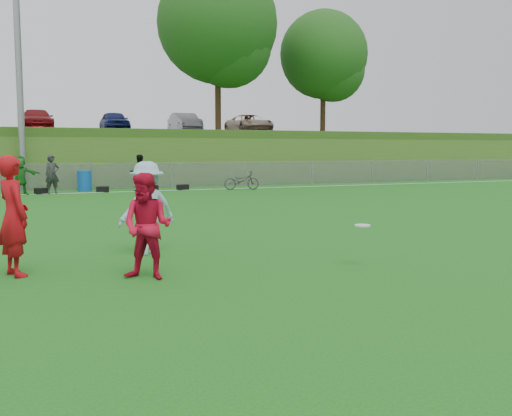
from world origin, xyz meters
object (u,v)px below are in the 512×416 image
player_red_center (147,226)px  bicycle (242,180)px  recycling_bin (84,181)px  player_blue (147,208)px  player_red_left (13,216)px  frisbee (362,225)px

player_red_center → bicycle: bearing=100.1°
recycling_bin → player_red_center: bearing=-93.1°
player_blue → bicycle: 16.91m
player_blue → bicycle: bearing=-132.9°
recycling_bin → bicycle: 7.32m
player_red_left → player_red_center: player_red_left is taller
player_red_left → player_blue: bearing=-87.7°
bicycle → player_red_center: bearing=164.4°
player_red_center → player_blue: (0.43, 2.06, 0.06)m
player_red_left → frisbee: (5.32, -1.49, -0.24)m
player_blue → bicycle: player_blue is taller
recycling_bin → bicycle: recycling_bin is taller
player_blue → frisbee: (3.05, -2.53, -0.17)m
player_red_left → player_red_center: 2.11m
bicycle → player_red_left: bearing=158.1°
frisbee → recycling_bin: (-2.45, 19.38, -0.22)m
player_red_center → player_red_left: bearing=-173.4°
frisbee → recycling_bin: bearing=97.2°
player_red_center → player_blue: bearing=113.6°
player_red_left → player_blue: (2.28, 1.04, -0.07)m
frisbee → player_red_center: bearing=172.2°
player_red_center → bicycle: 18.94m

